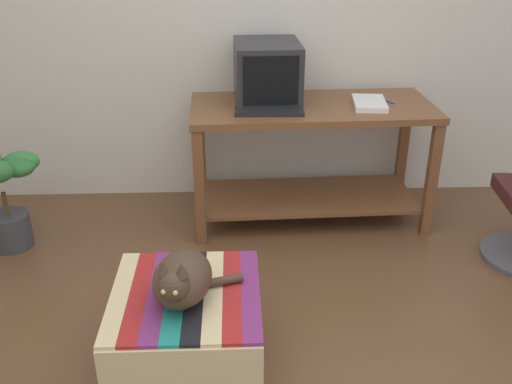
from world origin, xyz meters
The scene contains 9 objects.
back_wall centered at (0.00, 2.05, 1.30)m, with size 8.00×0.10×2.60m, color silver.
desk centered at (0.33, 1.60, 0.53)m, with size 1.49×0.70×0.77m.
tv_monitor centered at (0.05, 1.69, 0.94)m, with size 0.40×0.49×0.36m.
keyboard centered at (0.05, 1.44, 0.78)m, with size 0.40×0.15×0.02m, color black.
book centered at (0.67, 1.56, 0.78)m, with size 0.19×0.29×0.03m, color white.
ottoman_with_blanket centered at (-0.36, 0.21, 0.20)m, with size 0.62×0.65×0.40m.
cat centered at (-0.37, 0.17, 0.50)m, with size 0.39×0.38×0.25m.
potted_plant centered at (-1.48, 1.29, 0.36)m, with size 0.38×0.37×0.61m.
pen centered at (0.79, 1.65, 0.77)m, with size 0.01×0.01×0.14m, color #2351B2.
Camera 1 is at (-0.15, -1.74, 1.81)m, focal length 40.25 mm.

